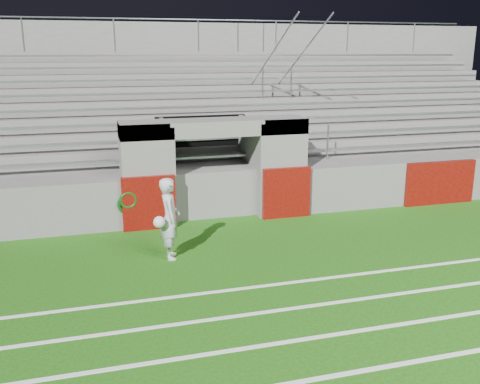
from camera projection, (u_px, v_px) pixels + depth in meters
name	position (u px, v px, depth m)	size (l,w,h in m)	color
ground	(255.00, 266.00, 11.03)	(90.00, 90.00, 0.00)	#1A500D
stadium_structure	(184.00, 136.00, 18.05)	(26.00, 8.48, 5.42)	#63605D
goalkeeper_with_ball	(170.00, 218.00, 11.24)	(0.60, 0.69, 1.75)	#B6BAC1
hose_coil	(128.00, 203.00, 12.96)	(0.54, 0.14, 0.60)	#0B3A0E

